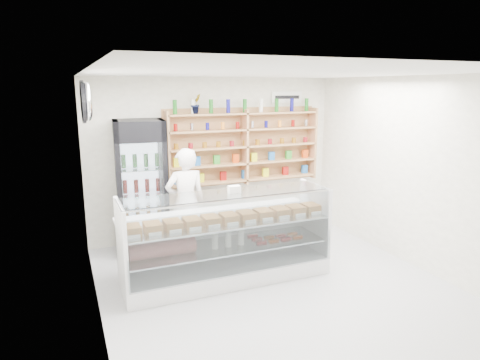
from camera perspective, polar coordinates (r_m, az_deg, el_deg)
name	(u,v)px	position (r m, az deg, el deg)	size (l,w,h in m)	color
room	(282,187)	(5.39, 5.62, -1.00)	(5.00, 5.00, 5.00)	#A9A9AE
display_counter	(227,255)	(6.04, -1.81, -9.96)	(2.86, 0.85, 1.25)	white
shop_worker	(186,203)	(6.68, -7.25, -3.12)	(0.63, 0.42, 1.74)	white
drinks_cooler	(142,187)	(7.01, -12.99, -0.88)	(0.84, 0.82, 2.14)	black
wall_shelving	(245,147)	(7.64, 0.64, 4.48)	(2.84, 0.28, 1.33)	tan
potted_plant	(196,104)	(7.27, -5.90, 10.07)	(0.18, 0.15, 0.33)	#1E6626
security_mirror	(87,102)	(5.82, -19.72, 9.78)	(0.15, 0.50, 0.50)	silver
wall_sign	(287,97)	(8.09, 6.25, 10.92)	(0.62, 0.03, 0.20)	white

